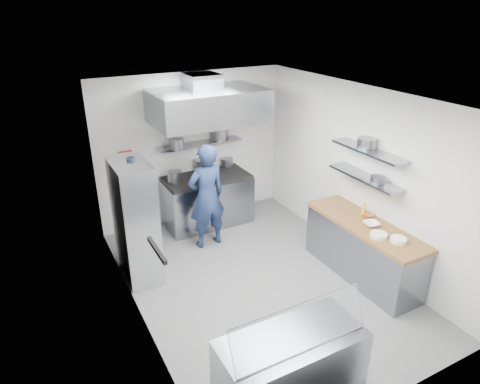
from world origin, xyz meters
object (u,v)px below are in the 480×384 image
gas_range (207,201)px  wire_rack (135,221)px  chef (207,197)px  display_case (290,370)px

gas_range → wire_rack: wire_rack is taller
chef → wire_rack: (-1.30, -0.33, 0.01)m
gas_range → wire_rack: (-1.63, -1.06, 0.48)m
wire_rack → display_case: wire_rack is taller
wire_rack → display_case: 3.16m
gas_range → chef: (-0.33, -0.74, 0.47)m
chef → display_case: size_ratio=1.22×
gas_range → chef: bearing=-114.1°
display_case → chef: bearing=80.4°
gas_range → display_case: size_ratio=1.07×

